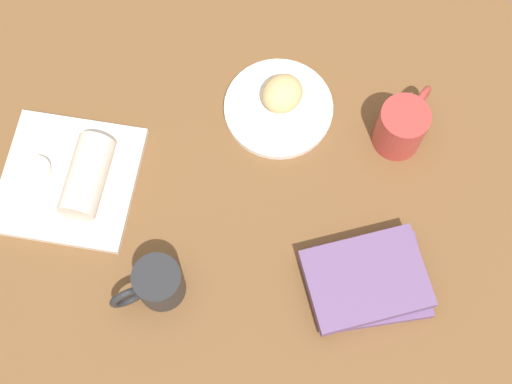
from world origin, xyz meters
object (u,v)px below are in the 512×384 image
(scone_pastry, at_px, (282,94))
(coffee_mug, at_px, (402,126))
(book_stack, at_px, (369,280))
(second_mug, at_px, (157,284))
(breakfast_wrap, at_px, (87,177))
(round_plate, at_px, (278,108))
(square_plate, at_px, (69,180))
(sauce_cup, at_px, (38,170))

(scone_pastry, bearing_deg, coffee_mug, 160.25)
(book_stack, height_order, second_mug, second_mug)
(scone_pastry, relative_size, breakfast_wrap, 0.56)
(round_plate, xyz_separation_m, second_mug, (0.22, 0.34, 0.04))
(round_plate, bearing_deg, coffee_mug, 163.68)
(scone_pastry, relative_size, coffee_mug, 0.65)
(round_plate, bearing_deg, second_mug, 57.44)
(scone_pastry, relative_size, square_plate, 0.34)
(square_plate, bearing_deg, sauce_cup, -14.85)
(round_plate, height_order, scone_pastry, scone_pastry)
(scone_pastry, relative_size, sauce_cup, 1.72)
(square_plate, bearing_deg, book_stack, 158.82)
(round_plate, distance_m, coffee_mug, 0.23)
(scone_pastry, bearing_deg, sauce_cup, 16.71)
(round_plate, distance_m, breakfast_wrap, 0.37)
(breakfast_wrap, distance_m, coffee_mug, 0.57)
(square_plate, relative_size, book_stack, 1.06)
(breakfast_wrap, height_order, coffee_mug, coffee_mug)
(scone_pastry, xyz_separation_m, sauce_cup, (0.44, 0.13, -0.01))
(book_stack, bearing_deg, breakfast_wrap, -21.70)
(coffee_mug, distance_m, second_mug, 0.51)
(coffee_mug, bearing_deg, book_stack, 73.94)
(scone_pastry, height_order, sauce_cup, scone_pastry)
(sauce_cup, xyz_separation_m, coffee_mug, (-0.65, -0.06, 0.02))
(square_plate, distance_m, second_mug, 0.27)
(round_plate, distance_m, scone_pastry, 0.04)
(square_plate, bearing_deg, second_mug, 129.39)
(round_plate, xyz_separation_m, scone_pastry, (-0.01, -0.01, 0.03))
(scone_pastry, bearing_deg, second_mug, 57.56)
(sauce_cup, relative_size, second_mug, 0.38)
(sauce_cup, distance_m, second_mug, 0.31)
(breakfast_wrap, bearing_deg, second_mug, -44.28)
(scone_pastry, height_order, coffee_mug, coffee_mug)
(second_mug, bearing_deg, square_plate, -50.61)
(round_plate, height_order, sauce_cup, sauce_cup)
(sauce_cup, height_order, book_stack, book_stack)
(square_plate, relative_size, coffee_mug, 1.92)
(breakfast_wrap, xyz_separation_m, book_stack, (-0.48, 0.19, -0.03))
(scone_pastry, distance_m, coffee_mug, 0.22)
(round_plate, xyz_separation_m, breakfast_wrap, (0.34, 0.15, 0.04))
(square_plate, relative_size, sauce_cup, 5.10)
(scone_pastry, height_order, square_plate, scone_pastry)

